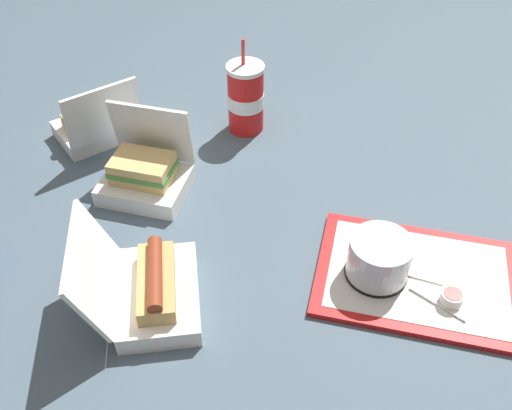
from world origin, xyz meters
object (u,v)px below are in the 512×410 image
clamshell_hotdog_corner (150,288)px  food_tray (417,278)px  soda_cup_left (246,98)px  cake_container (379,259)px  clamshell_sandwich_right (146,173)px  ketchup_cup (452,298)px  clamshell_hotdog_front (96,124)px  plastic_fork (438,303)px

clamshell_hotdog_corner → food_tray: bearing=-159.2°
clamshell_hotdog_corner → soda_cup_left: size_ratio=1.14×
cake_container → clamshell_sandwich_right: size_ratio=0.64×
food_tray → clamshell_hotdog_corner: clamshell_hotdog_corner is taller
cake_container → clamshell_hotdog_corner: bearing=22.6°
ketchup_cup → clamshell_hotdog_corner: bearing=13.6°
cake_container → clamshell_sandwich_right: (0.51, -0.13, -0.01)m
cake_container → ketchup_cup: cake_container is taller
clamshell_sandwich_right → soda_cup_left: bearing=-117.7°
cake_container → clamshell_sandwich_right: clamshell_sandwich_right is taller
ketchup_cup → clamshell_hotdog_front: (0.83, -0.31, 0.01)m
clamshell_hotdog_corner → soda_cup_left: soda_cup_left is taller
food_tray → clamshell_hotdog_corner: 0.49m
plastic_fork → soda_cup_left: (0.47, -0.45, 0.07)m
clamshell_hotdog_front → clamshell_hotdog_corner: (-0.32, 0.43, -0.00)m
cake_container → clamshell_hotdog_front: bearing=-21.5°
food_tray → cake_container: (0.08, 0.02, 0.05)m
ketchup_cup → clamshell_hotdog_front: 0.89m
ketchup_cup → clamshell_hotdog_corner: (0.51, 0.12, 0.01)m
ketchup_cup → soda_cup_left: size_ratio=0.17×
food_tray → clamshell_sandwich_right: (0.58, -0.11, 0.04)m
clamshell_sandwich_right → soda_cup_left: soda_cup_left is taller
ketchup_cup → clamshell_sandwich_right: (0.64, -0.16, 0.02)m
plastic_fork → food_tray: bearing=-29.8°
cake_container → soda_cup_left: soda_cup_left is taller
food_tray → clamshell_hotdog_corner: size_ratio=1.41×
food_tray → clamshell_sandwich_right: bearing=-11.0°
cake_container → clamshell_hotdog_corner: clamshell_hotdog_corner is taller
cake_container → clamshell_hotdog_front: clamshell_hotdog_front is taller
plastic_fork → clamshell_sandwich_right: clamshell_sandwich_right is taller
ketchup_cup → food_tray: bearing=-39.8°
clamshell_hotdog_front → soda_cup_left: soda_cup_left is taller
food_tray → plastic_fork: (-0.04, 0.06, 0.01)m
food_tray → cake_container: size_ratio=3.21×
food_tray → clamshell_sandwich_right: size_ratio=2.04×
soda_cup_left → plastic_fork: bearing=136.6°
ketchup_cup → clamshell_sandwich_right: clamshell_sandwich_right is taller
clamshell_hotdog_front → soda_cup_left: size_ratio=1.00×
plastic_fork → clamshell_hotdog_corner: size_ratio=0.41×
ketchup_cup → soda_cup_left: soda_cup_left is taller
cake_container → clamshell_hotdog_front: 0.75m
clamshell_hotdog_front → cake_container: bearing=158.5°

